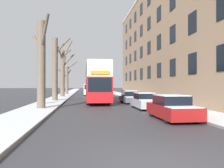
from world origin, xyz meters
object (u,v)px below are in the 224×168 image
parked_car_2 (130,97)px  oncoming_van (89,89)px  bare_tree_left_2 (63,71)px  double_decker_bus (97,81)px  bare_tree_left_1 (55,68)px  parked_car_1 (145,101)px  bare_tree_left_0 (41,61)px  pedestrian_left_sidewalk (40,95)px  parked_car_0 (172,108)px  bare_tree_left_3 (67,79)px

parked_car_2 → oncoming_van: bearing=102.2°
bare_tree_left_2 → double_decker_bus: 12.76m
bare_tree_left_2 → oncoming_van: (4.39, 6.49, -3.22)m
bare_tree_left_1 → parked_car_1: bearing=-47.4°
bare_tree_left_0 → bare_tree_left_2: bare_tree_left_2 is taller
oncoming_van → pedestrian_left_sidewalk: size_ratio=3.09×
bare_tree_left_2 → parked_car_0: bearing=-70.8°
pedestrian_left_sidewalk → bare_tree_left_0: bearing=-48.0°
parked_car_0 → parked_car_1: size_ratio=1.07×
bare_tree_left_3 → parked_car_0: bearing=-75.8°
double_decker_bus → bare_tree_left_2: bearing=113.0°
oncoming_van → bare_tree_left_2: bearing=-124.1°
parked_car_0 → oncoming_van: size_ratio=0.73×
parked_car_1 → pedestrian_left_sidewalk: size_ratio=2.12×
parked_car_1 → parked_car_2: bearing=90.0°
bare_tree_left_3 → pedestrian_left_sidewalk: (-0.74, -24.20, -2.37)m
bare_tree_left_1 → pedestrian_left_sidewalk: bearing=-98.7°
double_decker_bus → oncoming_van: double_decker_bus is taller
double_decker_bus → parked_car_1: (3.65, -7.28, -1.87)m
bare_tree_left_0 → bare_tree_left_2: bearing=90.0°
double_decker_bus → parked_car_1: bearing=-63.4°
bare_tree_left_0 → parked_car_0: 10.97m
bare_tree_left_0 → parked_car_2: bare_tree_left_0 is taller
bare_tree_left_3 → pedestrian_left_sidewalk: 24.32m
oncoming_van → parked_car_0: bearing=-82.3°
double_decker_bus → parked_car_2: size_ratio=2.55×
bare_tree_left_1 → oncoming_van: 16.88m
bare_tree_left_1 → bare_tree_left_2: bearing=89.8°
bare_tree_left_1 → parked_car_1: 13.21m
bare_tree_left_1 → bare_tree_left_3: size_ratio=1.12×
parked_car_2 → pedestrian_left_sidewalk: pedestrian_left_sidewalk is taller
bare_tree_left_0 → bare_tree_left_3: size_ratio=1.02×
bare_tree_left_3 → parked_car_2: bearing=-68.9°
bare_tree_left_2 → parked_car_2: bare_tree_left_2 is taller
bare_tree_left_0 → pedestrian_left_sidewalk: bearing=101.5°
bare_tree_left_3 → oncoming_van: (4.46, -3.05, -2.18)m
bare_tree_left_0 → parked_car_0: (8.57, -6.00, -3.28)m
bare_tree_left_2 → pedestrian_left_sidewalk: bare_tree_left_2 is taller
bare_tree_left_0 → bare_tree_left_2: size_ratio=0.78×
parked_car_1 → bare_tree_left_3: bearing=106.9°
parked_car_0 → parked_car_2: bearing=90.0°
double_decker_bus → parked_car_2: (3.65, -1.26, -1.86)m
bare_tree_left_2 → bare_tree_left_3: size_ratio=1.30×
bare_tree_left_1 → parked_car_0: bare_tree_left_1 is taller
pedestrian_left_sidewalk → parked_car_0: bearing=-16.3°
oncoming_van → pedestrian_left_sidewalk: oncoming_van is taller
bare_tree_left_0 → parked_car_2: (8.57, 5.80, -3.30)m
parked_car_1 → bare_tree_left_0: bearing=178.5°
double_decker_bus → oncoming_van: (-0.53, 18.11, -1.30)m
bare_tree_left_1 → double_decker_bus: 5.63m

